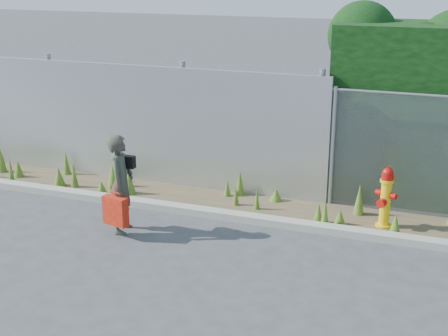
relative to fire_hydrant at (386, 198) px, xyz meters
name	(u,v)px	position (x,y,z in m)	size (l,w,h in m)	color
ground	(210,272)	(-2.03, -2.30, -0.49)	(80.00, 80.00, 0.00)	#3C3D3F
curb	(250,218)	(-2.03, -0.50, -0.43)	(16.00, 0.22, 0.12)	gray
weed_strip	(219,196)	(-2.79, 0.10, -0.36)	(16.00, 1.31, 0.53)	#4D402C
corrugated_fence	(106,121)	(-5.28, 0.71, 0.61)	(8.50, 0.21, 2.30)	#AAADB1
fire_hydrant	(386,198)	(0.00, 0.00, 0.00)	(0.34, 0.30, 1.01)	yellow
woman	(121,184)	(-3.78, -1.49, 0.28)	(0.56, 0.37, 1.54)	#0E5C42
red_tote_bag	(115,211)	(-3.76, -1.73, -0.07)	(0.40, 0.15, 0.52)	red
black_shoulder_bag	(127,162)	(-3.71, -1.39, 0.61)	(0.25, 0.10, 0.19)	black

